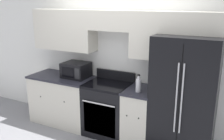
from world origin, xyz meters
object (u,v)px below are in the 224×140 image
object	(u,v)px
refrigerator	(184,96)
bottle	(138,85)
microwave	(76,70)
oven_range	(108,108)

from	to	relation	value
refrigerator	bottle	size ratio (longest dim) A/B	6.50
refrigerator	microwave	world-z (taller)	refrigerator
bottle	refrigerator	bearing A→B (deg)	13.43
oven_range	refrigerator	world-z (taller)	refrigerator
oven_range	bottle	distance (m)	0.81
oven_range	microwave	bearing A→B (deg)	173.38
oven_range	bottle	world-z (taller)	bottle
microwave	bottle	xyz separation A→B (m)	(1.28, -0.19, -0.03)
microwave	bottle	world-z (taller)	bottle
microwave	bottle	size ratio (longest dim) A/B	1.64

